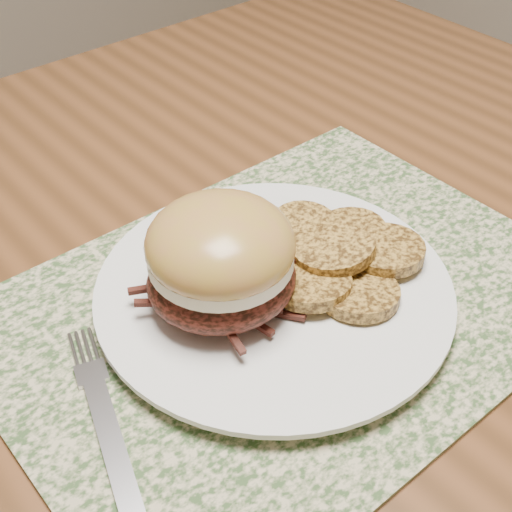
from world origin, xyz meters
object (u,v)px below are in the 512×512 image
at_px(fork, 106,424).
at_px(dining_table, 37,453).
at_px(dinner_plate, 274,293).
at_px(pork_sandwich, 221,259).

bearing_deg(fork, dining_table, 130.64).
distance_m(dinner_plate, fork, 0.16).
distance_m(dining_table, fork, 0.12).
height_order(dinner_plate, fork, dinner_plate).
bearing_deg(dining_table, dinner_plate, -15.63).
xyz_separation_m(dining_table, fork, (0.03, -0.07, 0.09)).
bearing_deg(dinner_plate, dining_table, 164.37).
relative_size(dining_table, dinner_plate, 5.77).
distance_m(dining_table, dinner_plate, 0.22).
bearing_deg(pork_sandwich, fork, -160.19).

